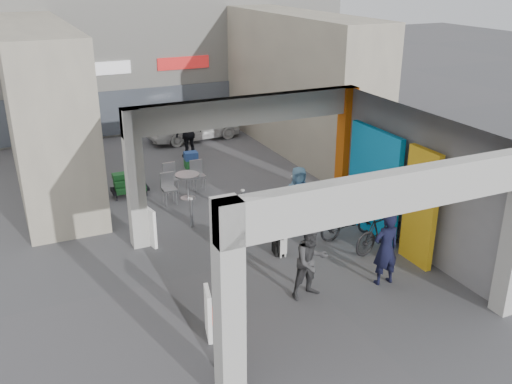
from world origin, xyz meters
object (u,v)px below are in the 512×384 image
produce_stand (130,187)px  man_elderly (298,195)px  man_with_dog (386,249)px  cafe_set (181,185)px  man_crates (189,133)px  white_van (194,124)px  bicycle_front (349,221)px  bicycle_rear (381,232)px  border_collie (281,244)px  man_back_turned (311,261)px

produce_stand → man_elderly: 5.36m
produce_stand → man_with_dog: bearing=-79.4°
cafe_set → produce_stand: bearing=156.5°
man_crates → white_van: bearing=-128.7°
bicycle_front → cafe_set: bearing=31.7°
produce_stand → man_elderly: (3.73, -3.82, 0.51)m
cafe_set → white_van: size_ratio=0.41×
man_elderly → cafe_set: bearing=142.6°
bicycle_rear → man_crates: bearing=0.2°
cafe_set → white_van: 6.06m
man_elderly → border_collie: bearing=-114.1°
produce_stand → bicycle_rear: bicycle_rear is taller
man_elderly → white_van: (0.03, 8.79, -0.16)m
man_back_turned → bicycle_front: bearing=37.8°
cafe_set → bicycle_rear: bicycle_rear is taller
bicycle_front → bicycle_rear: bicycle_rear is taller
cafe_set → man_elderly: bearing=-54.3°
bicycle_front → bicycle_rear: size_ratio=1.02×
man_elderly → man_crates: size_ratio=0.88×
man_with_dog → white_van: 12.39m
cafe_set → border_collie: size_ratio=2.13×
cafe_set → man_back_turned: bearing=-83.5°
produce_stand → man_crates: 4.07m
man_with_dog → white_van: size_ratio=0.45×
produce_stand → bicycle_front: 6.84m
produce_stand → man_back_turned: bearing=-90.3°
cafe_set → man_crates: size_ratio=0.85×
cafe_set → produce_stand: 1.55m
man_back_turned → bicycle_rear: size_ratio=0.97×
produce_stand → man_with_dog: (3.91, -7.42, 0.56)m
cafe_set → bicycle_front: size_ratio=0.89×
border_collie → bicycle_front: 2.06m
border_collie → man_elderly: size_ratio=0.45×
produce_stand → bicycle_front: bicycle_front is taller
produce_stand → bicycle_front: (4.49, -5.15, 0.17)m
man_back_turned → bicycle_front: size_ratio=0.95×
man_elderly → man_crates: man_crates is taller
man_elderly → white_van: 8.79m
man_crates → man_back_turned: bearing=70.5°
man_elderly → bicycle_rear: bearing=-48.6°
white_van → man_back_turned: bearing=167.8°
border_collie → man_elderly: man_elderly is taller
man_elderly → bicycle_rear: size_ratio=0.94×
cafe_set → bicycle_rear: size_ratio=0.91×
man_with_dog → man_elderly: 3.60m
border_collie → man_back_turned: bearing=-87.4°
man_with_dog → man_crates: (-1.06, 10.25, 0.07)m
bicycle_rear → cafe_set: bearing=19.5°
cafe_set → produce_stand: size_ratio=1.42×
bicycle_front → man_back_turned: bearing=129.0°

